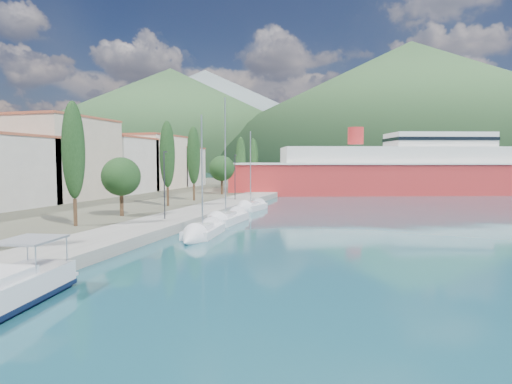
% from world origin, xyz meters
% --- Properties ---
extents(ground, '(1400.00, 1400.00, 0.00)m').
position_xyz_m(ground, '(0.00, 120.00, 0.00)').
color(ground, '#1B4E5B').
extents(quay, '(5.00, 88.00, 0.80)m').
position_xyz_m(quay, '(-9.00, 26.00, 0.40)').
color(quay, gray).
rests_on(quay, ground).
extents(land_strip, '(70.00, 148.00, 0.70)m').
position_xyz_m(land_strip, '(-47.00, 36.00, 0.35)').
color(land_strip, '#565644').
rests_on(land_strip, ground).
extents(hills_far, '(1480.00, 900.00, 180.00)m').
position_xyz_m(hills_far, '(138.59, 618.73, 77.39)').
color(hills_far, slate).
rests_on(hills_far, ground).
extents(hills_near, '(1010.00, 520.00, 115.00)m').
position_xyz_m(hills_near, '(98.04, 372.50, 49.18)').
color(hills_near, '#32552E').
rests_on(hills_near, ground).
extents(town_buildings, '(9.20, 69.20, 11.30)m').
position_xyz_m(town_buildings, '(-32.00, 36.91, 5.57)').
color(town_buildings, beige).
rests_on(town_buildings, land_strip).
extents(tree_row, '(4.06, 65.22, 10.09)m').
position_xyz_m(tree_row, '(-14.29, 32.63, 5.79)').
color(tree_row, '#47301E').
rests_on(tree_row, land_strip).
extents(lamp_posts, '(0.15, 45.33, 6.06)m').
position_xyz_m(lamp_posts, '(-9.00, 14.37, 4.08)').
color(lamp_posts, '#2D2D33').
rests_on(lamp_posts, quay).
extents(sailboat_near, '(2.78, 7.41, 10.42)m').
position_xyz_m(sailboat_near, '(-3.88, 11.09, 0.29)').
color(sailboat_near, silver).
rests_on(sailboat_near, ground).
extents(sailboat_mid, '(2.61, 9.02, 12.89)m').
position_xyz_m(sailboat_mid, '(-4.69, 18.04, 0.31)').
color(sailboat_mid, silver).
rests_on(sailboat_mid, ground).
extents(sailboat_far, '(3.07, 7.34, 10.48)m').
position_xyz_m(sailboat_far, '(-5.53, 29.64, 0.30)').
color(sailboat_far, silver).
rests_on(sailboat_far, ground).
extents(ferry, '(65.93, 32.93, 12.88)m').
position_xyz_m(ferry, '(14.51, 65.05, 3.92)').
color(ferry, red).
rests_on(ferry, ground).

